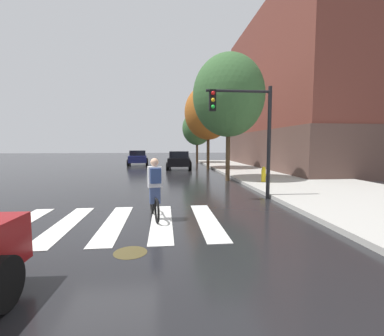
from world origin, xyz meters
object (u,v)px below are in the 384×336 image
Objects in this scene: traffic_light_near at (248,123)px; street_tree_mid at (208,112)px; sedan_far at (138,157)px; sedan_mid at (179,160)px; street_tree_near at (229,96)px; manhole_cover at (130,252)px; street_tree_far at (197,128)px; cyclist at (155,189)px; fire_hydrant at (264,174)px.

traffic_light_near is 0.61× the size of street_tree_mid.
street_tree_mid reaches higher than sedan_far.
sedan_mid is 1.02× the size of sedan_far.
manhole_cover is at bearing -113.61° from street_tree_near.
street_tree_far is at bearing 12.68° from sedan_far.
sedan_mid is 2.64× the size of cyclist.
sedan_far is 0.78× the size of street_tree_far.
traffic_light_near is 0.60× the size of street_tree_near.
fire_hydrant is (3.81, -9.50, -0.25)m from sedan_mid.
sedan_far is at bearing -167.32° from street_tree_far.
street_tree_mid is at bearing 87.53° from traffic_light_near.
street_tree_near is at bearing -63.56° from sedan_far.
sedan_far is 18.66m from traffic_light_near.
street_tree_far is (-0.07, 6.93, -0.86)m from street_tree_mid.
sedan_mid is 10.23m from fire_hydrant.
cyclist is at bearing -117.39° from street_tree_near.
street_tree_near is at bearing 133.30° from fire_hydrant.
traffic_light_near is at bearing -81.96° from sedan_mid.
traffic_light_near is (1.83, -12.92, 2.08)m from sedan_mid.
sedan_mid is at bearing 84.30° from cyclist.
sedan_mid is at bearing -110.48° from street_tree_far.
fire_hydrant is at bearing 59.96° from traffic_light_near.
street_tree_mid is (2.35, -0.83, 3.91)m from sedan_mid.
manhole_cover is 9.90m from fire_hydrant.
fire_hydrant is (5.33, 5.80, -0.31)m from cyclist.
street_tree_far is at bearing 88.65° from traffic_light_near.
street_tree_mid is at bearing 89.66° from street_tree_near.
fire_hydrant is at bearing 47.41° from cyclist.
street_tree_near is 1.24× the size of street_tree_far.
sedan_far is at bearing 138.78° from street_tree_mid.
manhole_cover is 0.11× the size of street_tree_far.
sedan_mid is at bearing 98.04° from traffic_light_near.
sedan_far is at bearing 108.18° from traffic_light_near.
street_tree_near is at bearing -89.88° from street_tree_far.
sedan_far is 7.09m from street_tree_far.
street_tree_far is (3.80, 21.39, 2.98)m from cyclist.
manhole_cover is 24.32m from street_tree_far.
manhole_cover is 11.56m from street_tree_near.
sedan_mid is 1.07× the size of traffic_light_near.
sedan_mid reaches higher than manhole_cover.
sedan_mid reaches higher than sedan_far.
manhole_cover is 0.15× the size of sedan_far.
street_tree_near is at bearing 62.61° from cyclist.
sedan_mid is at bearing 160.46° from street_tree_mid.
traffic_light_near is at bearing -120.04° from fire_hydrant.
fire_hydrant is 9.72m from street_tree_mid.
traffic_light_near is at bearing -92.47° from street_tree_mid.
sedan_mid is at bearing 111.85° from fire_hydrant.
sedan_mid is at bearing -49.84° from sedan_far.
street_tree_near reaches higher than cyclist.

